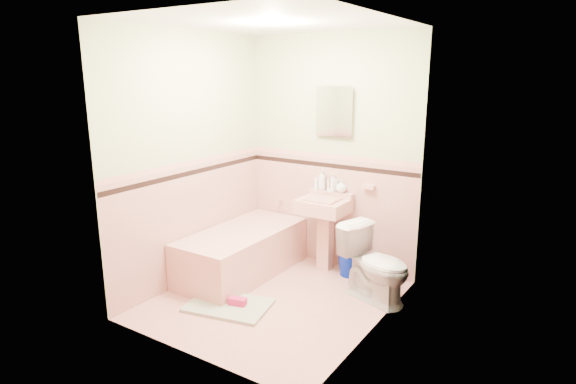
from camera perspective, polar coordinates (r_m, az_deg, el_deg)
The scene contains 32 objects.
floor at distance 4.66m, azimuth -1.71°, elevation -12.66°, with size 2.20×2.20×0.00m, color #D4968B.
ceiling at distance 4.18m, azimuth -1.97°, elevation 19.62°, with size 2.20×2.20×0.00m, color white.
wall_back at distance 5.17m, azimuth 5.12°, elevation 4.61°, with size 2.50×2.50×0.00m, color beige.
wall_front at distance 3.42m, azimuth -12.34°, elevation -0.55°, with size 2.50×2.50×0.00m, color beige.
wall_left at distance 4.87m, azimuth -11.57°, elevation 3.80°, with size 2.50×2.50×0.00m, color beige.
wall_right at distance 3.78m, azimuth 10.75°, elevation 0.91°, with size 2.50×2.50×0.00m, color beige.
wainscot_back at distance 5.31m, azimuth 4.91°, elevation -2.35°, with size 2.00×2.00×0.00m, color #D79B90.
wainscot_front at distance 3.64m, azimuth -11.67°, elevation -10.45°, with size 2.00×2.00×0.00m, color #D79B90.
wainscot_left at distance 5.02m, azimuth -11.11°, elevation -3.53°, with size 2.20×2.20×0.00m, color #D79B90.
wainscot_right at distance 3.98m, azimuth 10.16°, elevation -8.22°, with size 2.20×2.20×0.00m, color #D79B90.
accent_back at distance 5.18m, azimuth 5.00°, elevation 3.16°, with size 2.00×2.00×0.00m, color black.
accent_front at distance 3.47m, azimuth -12.02°, elevation -2.56°, with size 2.00×2.00×0.00m, color black.
accent_left at distance 4.89m, azimuth -11.35°, elevation 2.28°, with size 2.20×2.20×0.00m, color black.
accent_right at distance 3.82m, azimuth 10.41°, elevation -0.95°, with size 2.20×2.20×0.00m, color black.
cap_back at distance 5.16m, azimuth 5.02°, elevation 4.25°, with size 2.00×2.00×0.00m, color tan.
cap_front at distance 3.44m, azimuth -12.11°, elevation -0.97°, with size 2.00×2.00×0.00m, color tan.
cap_left at distance 4.87m, azimuth -11.40°, elevation 3.43°, with size 2.20×2.20×0.00m, color tan.
cap_right at distance 3.79m, azimuth 10.48°, elevation 0.51°, with size 2.20×2.20×0.00m, color tan.
bathtub at distance 5.15m, azimuth -5.46°, elevation -7.28°, with size 0.70×1.50×0.45m, color tan.
tub_faucet at distance 5.58m, azimuth -0.99°, elevation -1.16°, with size 0.04×0.04×0.12m, color silver.
sink at distance 5.16m, azimuth 4.16°, elevation -5.19°, with size 0.51×0.48×0.80m, color tan, non-canonical shape.
sink_faucet at distance 5.12m, azimuth 5.02°, elevation 1.09°, with size 0.02×0.02×0.10m, color silver.
medicine_cabinet at distance 5.07m, azimuth 5.58°, elevation 9.53°, with size 0.36×0.04×0.44m, color white.
soap_dish at distance 5.00m, azimuth 9.60°, elevation 0.63°, with size 0.13×0.07×0.04m, color tan.
soap_bottle_left at distance 5.21m, azimuth 4.09°, elevation 1.46°, with size 0.09×0.09×0.22m, color #B2B2B2.
soap_bottle_mid at distance 5.15m, azimuth 5.36°, elevation 1.13°, with size 0.09×0.09×0.19m, color #B2B2B2.
soap_bottle_right at distance 5.11m, azimuth 6.36°, elevation 0.72°, with size 0.11×0.11×0.14m, color #B2B2B2.
tube at distance 5.25m, azimuth 3.37°, elevation 1.01°, with size 0.04×0.04×0.12m, color white.
toilet at distance 4.59m, azimuth 10.45°, elevation -8.47°, with size 0.40×0.70×0.71m, color white.
bucket at distance 5.16m, azimuth 7.51°, elevation -8.29°, with size 0.28×0.28×0.28m, color #01168D, non-canonical shape.
bath_mat at distance 4.55m, azimuth -7.10°, elevation -13.28°, with size 0.74×0.49×0.03m, color gray.
shoe at distance 4.50m, azimuth -6.05°, elevation -12.83°, with size 0.17×0.08×0.07m, color #BF1E59.
Camera 1 is at (2.37, -3.42, 2.09)m, focal length 29.82 mm.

